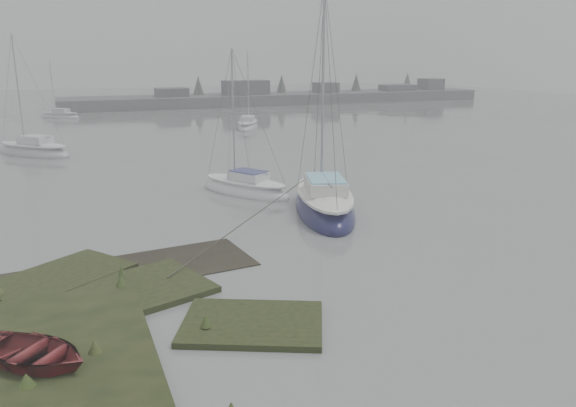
{
  "coord_description": "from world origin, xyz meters",
  "views": [
    {
      "loc": [
        -3.48,
        -12.81,
        6.65
      ],
      "look_at": [
        3.32,
        4.12,
        1.8
      ],
      "focal_mm": 35.0,
      "sensor_mm": 36.0,
      "label": 1
    }
  ],
  "objects": [
    {
      "name": "sailboat_far_b",
      "position": [
        12.57,
        37.21,
        0.23
      ],
      "size": [
        3.91,
        5.57,
        7.54
      ],
      "rotation": [
        0.0,
        0.0,
        -0.45
      ],
      "color": "silver",
      "rests_on": "ground"
    },
    {
      "name": "dinghy",
      "position": [
        -4.53,
        -0.8,
        0.5
      ],
      "size": [
        3.27,
        3.24,
        0.56
      ],
      "primitive_type": "imported",
      "rotation": [
        0.0,
        0.0,
        0.82
      ],
      "color": "maroon",
      "rests_on": "marsh_bank"
    },
    {
      "name": "sailboat_main",
      "position": [
        6.78,
        8.5,
        0.32
      ],
      "size": [
        4.5,
        7.72,
        10.36
      ],
      "rotation": [
        0.0,
        0.0,
        -0.3
      ],
      "color": "#15153D",
      "rests_on": "ground"
    },
    {
      "name": "sailboat_far_a",
      "position": [
        -5.45,
        28.89,
        0.27
      ],
      "size": [
        5.71,
        5.77,
        8.62
      ],
      "rotation": [
        0.0,
        0.0,
        0.77
      ],
      "color": "#A3A7AC",
      "rests_on": "ground"
    },
    {
      "name": "sailboat_far_c",
      "position": [
        -3.62,
        53.26,
        0.21
      ],
      "size": [
        4.65,
        4.12,
        6.64
      ],
      "rotation": [
        0.0,
        0.0,
        0.9
      ],
      "color": "silver",
      "rests_on": "ground"
    },
    {
      "name": "sailboat_white",
      "position": [
        4.63,
        13.03,
        0.23
      ],
      "size": [
        4.25,
        5.45,
        7.5
      ],
      "rotation": [
        0.0,
        0.0,
        0.54
      ],
      "color": "white",
      "rests_on": "ground"
    },
    {
      "name": "ground",
      "position": [
        0.0,
        30.0,
        0.0
      ],
      "size": [
        160.0,
        160.0,
        0.0
      ],
      "primitive_type": "plane",
      "color": "slate",
      "rests_on": "ground"
    },
    {
      "name": "far_shoreline",
      "position": [
        26.84,
        61.9,
        0.85
      ],
      "size": [
        60.0,
        8.0,
        4.15
      ],
      "color": "#4C4F51",
      "rests_on": "ground"
    }
  ]
}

